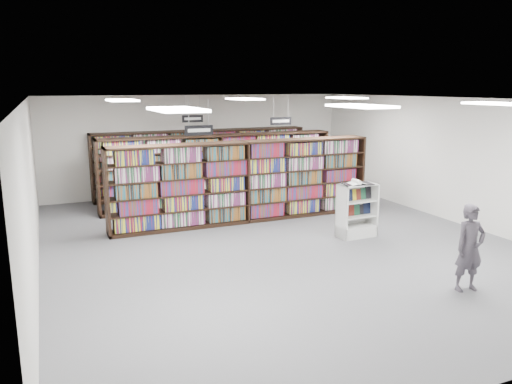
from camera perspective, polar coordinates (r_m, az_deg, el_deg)
name	(u,v)px	position (r m, az deg, el deg)	size (l,w,h in m)	color
floor	(278,242)	(11.39, 2.52, -5.77)	(12.00, 12.00, 0.00)	#54555A
ceiling	(279,99)	(10.85, 2.68, 10.55)	(10.00, 12.00, 0.10)	white
wall_back	(200,144)	(16.56, -6.46, 5.43)	(10.00, 0.10, 3.20)	silver
wall_front	(510,257)	(6.31, 27.05, -6.61)	(10.00, 0.10, 3.20)	silver
wall_left	(31,191)	(9.95, -24.34, 0.07)	(0.10, 12.00, 3.20)	silver
wall_right	(453,160)	(13.90, 21.56, 3.42)	(0.10, 12.00, 3.20)	silver
bookshelf_row_near	(245,182)	(12.90, -1.27, 1.18)	(7.00, 0.60, 2.10)	black
bookshelf_row_mid	(220,170)	(14.75, -4.17, 2.51)	(7.00, 0.60, 2.10)	black
bookshelf_row_far	(203,162)	(16.35, -6.11, 3.41)	(7.00, 0.60, 2.10)	black
aisle_sign_left	(199,129)	(11.27, -6.53, 7.13)	(0.65, 0.02, 0.80)	#B2B2B7
aisle_sign_right	(281,120)	(14.23, 2.86, 8.19)	(0.65, 0.02, 0.80)	#B2B2B7
aisle_sign_center	(193,118)	(15.38, -7.26, 8.39)	(0.65, 0.02, 0.80)	#B2B2B7
troffer_front_left	(177,110)	(6.99, -9.04, 9.29)	(0.60, 1.20, 0.04)	white
troffer_front_center	(361,106)	(8.25, 11.89, 9.58)	(0.60, 1.20, 0.04)	white
troffer_front_right	(498,104)	(10.26, 25.95, 9.07)	(0.60, 1.20, 0.04)	white
troffer_back_left	(122,100)	(11.90, -15.07, 10.09)	(0.60, 1.20, 0.04)	white
troffer_back_center	(245,99)	(12.68, -1.31, 10.58)	(0.60, 1.20, 0.04)	white
troffer_back_right	(346,98)	(14.07, 10.30, 10.54)	(0.60, 1.20, 0.04)	white
endcap_display	(356,218)	(11.95, 11.34, -2.89)	(0.92, 0.49, 1.27)	silver
open_book	(357,183)	(11.69, 11.47, 1.03)	(0.73, 0.49, 0.13)	black
shopper	(470,248)	(9.33, 23.24, -5.89)	(0.56, 0.37, 1.53)	#48434C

